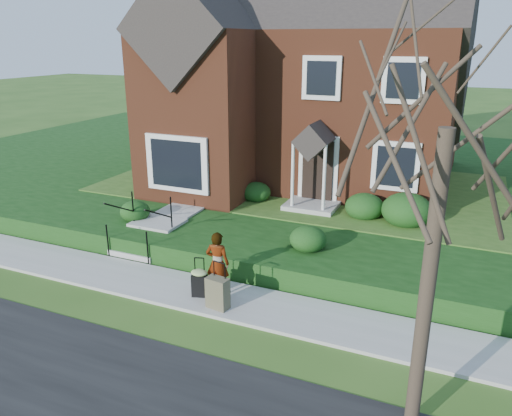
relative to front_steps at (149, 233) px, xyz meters
The scene contains 11 objects.
ground 3.14m from the front_steps, 36.42° to the right, with size 120.00×120.00×0.00m, color #2D5119.
sidewalk 3.14m from the front_steps, 36.42° to the right, with size 60.00×1.60×0.08m, color #9E9B93.
terrace 11.15m from the front_steps, 54.33° to the left, with size 44.00×20.00×0.60m, color #12360E.
walkway 3.16m from the front_steps, 90.00° to the left, with size 1.20×6.00×0.06m, color #9E9B93.
main_house 9.41m from the front_steps, 73.56° to the left, with size 10.40×10.20×9.40m.
front_steps is the anchor object (origin of this frame).
foundation_shrubs 3.94m from the front_steps, 51.99° to the left, with size 9.89×4.31×1.11m.
woman 3.56m from the front_steps, 28.74° to the right, with size 0.56×0.37×1.53m, color #999999.
suitcase_black 3.42m from the front_steps, 35.64° to the right, with size 0.47×0.42×0.95m.
suitcase_olive 4.11m from the front_steps, 33.94° to the right, with size 0.53×0.35×1.08m.
tree_verge 9.94m from the front_steps, 27.95° to the right, with size 5.09×5.09×7.28m.
Camera 1 is at (5.57, -9.05, 5.73)m, focal length 35.00 mm.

